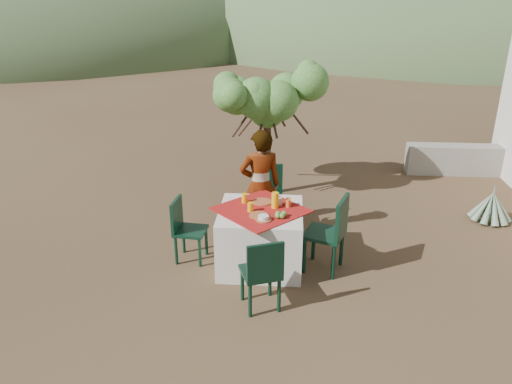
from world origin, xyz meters
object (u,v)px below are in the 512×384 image
table (261,237)px  chair_right (331,231)px  person (260,186)px  shrub_tree (271,104)px  chair_near (262,272)px  chair_far (268,194)px  agave (491,207)px  juice_pitcher (275,200)px  chair_left (185,227)px

table → chair_right: (0.86, -0.09, 0.17)m
person → shrub_tree: bearing=-108.8°
person → table: bearing=77.7°
chair_near → person: 1.72m
chair_far → agave: size_ratio=1.41×
agave → juice_pitcher: size_ratio=3.31×
agave → juice_pitcher: 3.58m
chair_right → juice_pitcher: (-0.69, 0.15, 0.31)m
chair_near → person: (-0.13, 1.69, 0.30)m
table → chair_left: size_ratio=1.57×
chair_left → chair_right: bearing=-88.7°
person → shrub_tree: 1.83m
table → shrub_tree: 2.65m
chair_right → juice_pitcher: 0.77m
table → chair_left: (-0.97, 0.06, 0.08)m
person → chair_far: bearing=-119.4°
chair_near → agave: 4.14m
person → juice_pitcher: size_ratio=7.93×
chair_far → shrub_tree: bearing=85.8°
table → shrub_tree: shrub_tree is taller
chair_left → chair_right: 1.83m
chair_near → chair_right: chair_right is taller
chair_left → chair_far: bearing=-37.9°
chair_far → shrub_tree: (-0.02, 1.28, 1.02)m
chair_left → shrub_tree: shrub_tree is taller
shrub_tree → juice_pitcher: 2.42m
person → shrub_tree: shrub_tree is taller
agave → table: bearing=-155.6°
table → person: (-0.05, 0.72, 0.40)m
chair_right → agave: 3.01m
chair_far → shrub_tree: size_ratio=0.48×
table → agave: (3.37, 1.53, -0.16)m
table → chair_right: bearing=-6.0°
chair_far → person: bearing=-108.1°
chair_right → person: person is taller
table → person: person is taller
table → juice_pitcher: (0.17, 0.06, 0.48)m
shrub_tree → chair_left: bearing=-112.9°
juice_pitcher → chair_right: bearing=-12.7°
shrub_tree → table: bearing=-90.4°
chair_far → chair_near: 2.07m
chair_right → chair_far: bearing=-125.3°
table → shrub_tree: size_ratio=0.67×
chair_far → juice_pitcher: size_ratio=4.67×
chair_left → juice_pitcher: bearing=-83.7°
person → juice_pitcher: 0.70m
chair_far → agave: (3.34, 0.43, -0.29)m
table → chair_far: (0.04, 1.10, 0.13)m
table → agave: table is taller
person → agave: (3.42, 0.81, -0.56)m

